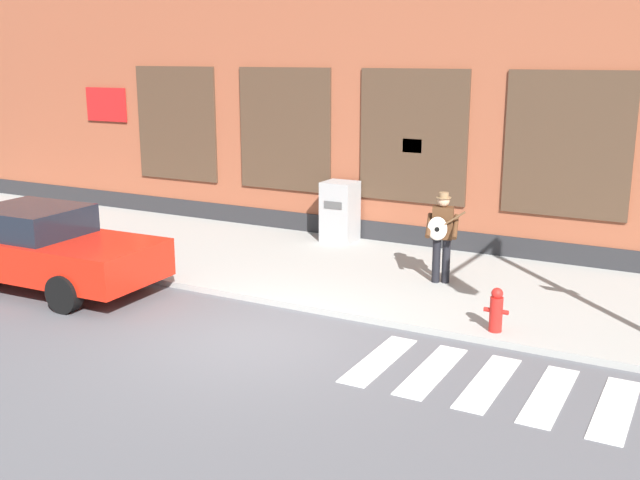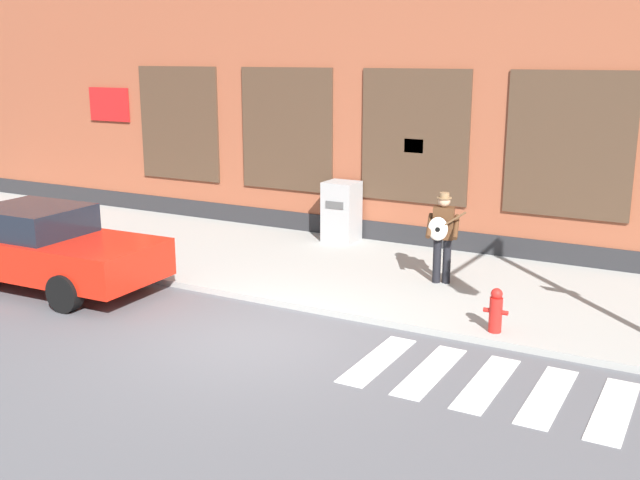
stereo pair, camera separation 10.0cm
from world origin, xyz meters
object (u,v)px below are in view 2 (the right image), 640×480
object	(u,v)px
busker	(442,232)
utility_box	(341,211)
red_car	(43,247)
fire_hydrant	(496,310)

from	to	relation	value
busker	utility_box	world-z (taller)	busker
red_car	utility_box	size ratio (longest dim) A/B	3.42
busker	utility_box	distance (m)	3.73
red_car	fire_hydrant	world-z (taller)	red_car
utility_box	fire_hydrant	distance (m)	6.23
red_car	busker	size ratio (longest dim) A/B	2.73
busker	fire_hydrant	bearing A→B (deg)	-51.22
red_car	fire_hydrant	bearing A→B (deg)	10.33
fire_hydrant	busker	bearing A→B (deg)	128.78
red_car	busker	xyz separation A→B (m)	(6.54, 3.50, 0.31)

